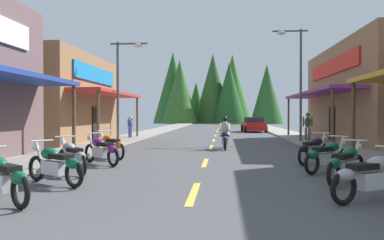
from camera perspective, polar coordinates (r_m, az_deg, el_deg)
name	(u,v)px	position (r m, az deg, el deg)	size (l,w,h in m)	color
ground	(215,137)	(28.82, 3.42, -2.57)	(9.32, 85.58, 0.10)	#4C4C4F
sidewalk_left	(137,136)	(29.53, -8.02, -2.28)	(2.39, 85.58, 0.12)	gray
sidewalk_right	(295,136)	(29.28, 14.96, -2.32)	(2.39, 85.58, 0.12)	#9E9991
centerline_dashes	(216,135)	(31.13, 3.51, -2.21)	(0.16, 60.18, 0.01)	#E0C64C
storefront_left_far	(32,99)	(25.43, -22.45, 2.86)	(9.69, 9.92, 5.17)	olive
streetlamp_left	(124,77)	(21.27, -10.04, 6.23)	(2.01, 0.30, 5.55)	#474C51
streetlamp_right	(296,70)	(23.29, 15.02, 7.15)	(2.01, 0.30, 6.57)	#474C51
motorcycle_parked_right_1	(371,176)	(8.19, 24.77, -7.47)	(1.87, 1.21, 1.04)	black
motorcycle_parked_right_2	(346,163)	(10.01, 21.72, -5.95)	(1.41, 1.74, 1.04)	black
motorcycle_parked_right_3	(327,155)	(11.74, 19.28, -4.94)	(1.66, 1.50, 1.04)	black
motorcycle_parked_right_4	(314,149)	(13.73, 17.46, -4.10)	(1.44, 1.72, 1.04)	black
motorcycle_parked_left_0	(2,177)	(8.11, -26.09, -7.56)	(1.78, 1.36, 1.04)	black
motorcycle_parked_left_1	(55,164)	(9.75, -19.48, -6.12)	(1.87, 1.22, 1.04)	black
motorcycle_parked_left_2	(72,156)	(11.36, -17.25, -5.12)	(1.49, 1.67, 1.04)	black
motorcycle_parked_left_3	(101,150)	(13.16, -13.18, -4.29)	(1.65, 1.51, 1.04)	black
motorcycle_parked_left_4	(110,145)	(14.96, -11.90, -3.67)	(1.56, 1.61, 1.04)	black
rider_cruising_lead	(225,135)	(18.52, 4.85, -2.28)	(0.60, 2.14, 1.57)	black
pedestrian_by_shop	(130,126)	(26.21, -9.08, -0.82)	(0.35, 0.55, 1.58)	#333F8C
pedestrian_waiting	(308,125)	(23.93, 16.62, -0.71)	(0.56, 0.33, 1.76)	#726659
parked_car_curbside	(254,125)	(37.07, 9.05, -0.68)	(2.26, 4.40, 1.40)	#B21919
treeline_backdrop	(211,91)	(71.90, 2.77, 4.34)	(23.52, 13.18, 13.16)	#2B5123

